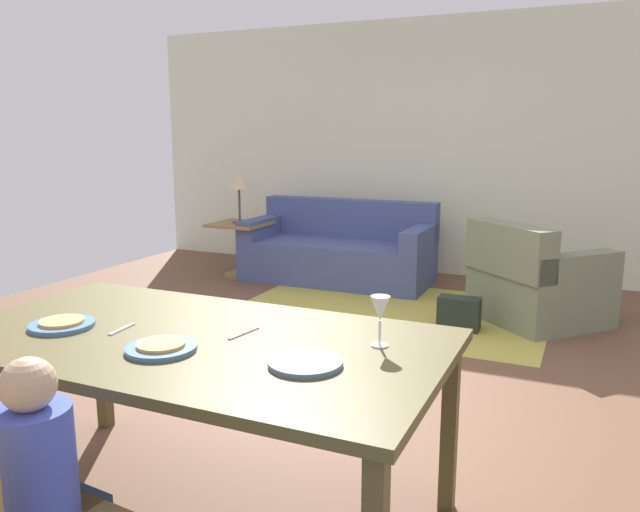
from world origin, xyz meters
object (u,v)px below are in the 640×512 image
at_px(plate_near_man, 62,325).
at_px(armchair, 535,284).
at_px(dining_table, 192,352).
at_px(side_table, 240,242).
at_px(plate_near_child, 160,348).
at_px(couch, 339,252).
at_px(wine_glass, 380,311).
at_px(table_lamp, 239,182).
at_px(plate_near_woman, 305,363).
at_px(handbag, 459,313).

relative_size(plate_near_man, armchair, 0.21).
height_order(dining_table, side_table, dining_table).
bearing_deg(side_table, armchair, -8.25).
bearing_deg(dining_table, side_table, 118.83).
relative_size(plate_near_child, couch, 0.13).
bearing_deg(couch, armchair, -19.25).
distance_m(wine_glass, armchair, 3.19).
xyz_separation_m(couch, side_table, (-1.03, -0.26, 0.08)).
relative_size(dining_table, table_lamp, 3.56).
height_order(plate_near_man, side_table, plate_near_man).
distance_m(plate_near_woman, side_table, 4.65).
bearing_deg(handbag, table_lamp, 160.34).
bearing_deg(table_lamp, wine_glass, -52.32).
bearing_deg(couch, plate_near_man, -83.10).
height_order(couch, armchair, same).
distance_m(plate_near_child, table_lamp, 4.44).
bearing_deg(table_lamp, side_table, 0.00).
height_order(plate_near_child, side_table, plate_near_child).
bearing_deg(couch, dining_table, -75.61).
bearing_deg(wine_glass, couch, 114.21).
xyz_separation_m(dining_table, plate_near_child, (0.00, -0.18, 0.07)).
relative_size(plate_near_child, armchair, 0.21).
height_order(plate_near_man, armchair, armchair).
xyz_separation_m(plate_near_man, table_lamp, (-1.53, 3.86, 0.24)).
bearing_deg(plate_near_child, side_table, 117.71).
distance_m(dining_table, plate_near_man, 0.55).
distance_m(plate_near_man, plate_near_woman, 1.06).
bearing_deg(plate_near_child, plate_near_man, 173.52).
bearing_deg(side_table, couch, 14.05).
distance_m(plate_near_woman, handbag, 3.01).
distance_m(armchair, handbag, 0.71).
bearing_deg(dining_table, plate_near_man, -167.20).
bearing_deg(side_table, plate_near_man, -68.37).
relative_size(plate_near_woman, handbag, 0.78).
xyz_separation_m(wine_glass, handbag, (-0.23, 2.66, -0.76)).
relative_size(plate_near_man, plate_near_woman, 1.00).
height_order(armchair, side_table, armchair).
height_order(plate_near_woman, wine_glass, wine_glass).
relative_size(plate_near_woman, couch, 0.13).
relative_size(plate_near_child, plate_near_woman, 1.00).
distance_m(dining_table, side_table, 4.28).
height_order(plate_near_man, plate_near_child, same).
distance_m(wine_glass, handbag, 2.78).
bearing_deg(dining_table, table_lamp, 118.83).
relative_size(armchair, side_table, 2.08).
bearing_deg(plate_near_woman, handbag, 91.34).
height_order(plate_near_woman, side_table, plate_near_woman).
bearing_deg(armchair, plate_near_man, -113.67).
height_order(plate_near_man, wine_glass, wine_glass).
xyz_separation_m(plate_near_child, armchair, (0.97, 3.48, -0.45)).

